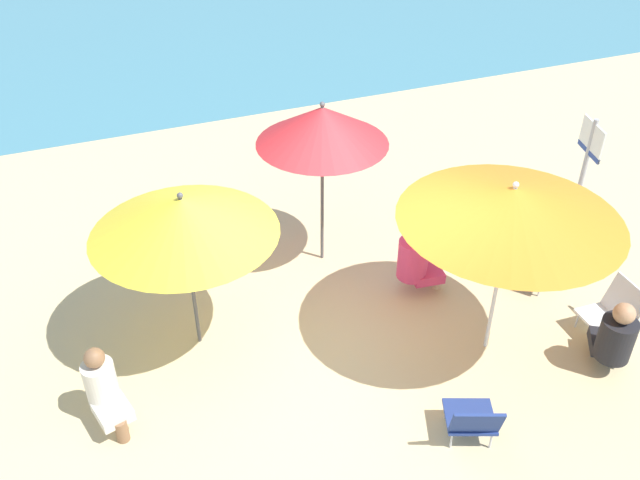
{
  "coord_description": "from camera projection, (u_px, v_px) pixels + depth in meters",
  "views": [
    {
      "loc": [
        -2.18,
        -5.12,
        5.17
      ],
      "look_at": [
        0.14,
        0.8,
        0.7
      ],
      "focal_mm": 38.37,
      "sensor_mm": 36.0,
      "label": 1
    }
  ],
  "objects": [
    {
      "name": "umbrella_yellow",
      "position": [
        183.0,
        216.0,
        6.5
      ],
      "size": [
        1.85,
        1.85,
        1.87
      ],
      "color": "#4C4C51",
      "rests_on": "ground_plane"
    },
    {
      "name": "beach_chair_b",
      "position": [
        614.0,
        311.0,
        7.34
      ],
      "size": [
        0.52,
        0.53,
        0.63
      ],
      "rotation": [
        0.0,
        0.0,
        3.1
      ],
      "color": "white",
      "rests_on": "ground_plane"
    },
    {
      "name": "person_c",
      "position": [
        416.0,
        260.0,
        7.86
      ],
      "size": [
        0.57,
        0.39,
        0.93
      ],
      "rotation": [
        0.0,
        0.0,
        6.17
      ],
      "color": "#DB3866",
      "rests_on": "ground_plane"
    },
    {
      "name": "sea_water",
      "position": [
        135.0,
        0.0,
        18.0
      ],
      "size": [
        40.0,
        16.0,
        0.01
      ],
      "primitive_type": "cube",
      "color": "teal",
      "rests_on": "ground_plane"
    },
    {
      "name": "beach_chair_c",
      "position": [
        473.0,
        420.0,
        6.16
      ],
      "size": [
        0.61,
        0.64,
        0.58
      ],
      "rotation": [
        0.0,
        0.0,
        1.19
      ],
      "color": "navy",
      "rests_on": "ground_plane"
    },
    {
      "name": "umbrella_red",
      "position": [
        322.0,
        125.0,
        7.62
      ],
      "size": [
        1.52,
        1.52,
        2.12
      ],
      "color": "#4C4C51",
      "rests_on": "ground_plane"
    },
    {
      "name": "beach_chair_a",
      "position": [
        532.0,
        259.0,
        8.18
      ],
      "size": [
        0.74,
        0.74,
        0.58
      ],
      "rotation": [
        0.0,
        0.0,
        -2.46
      ],
      "color": "navy",
      "rests_on": "ground_plane"
    },
    {
      "name": "warning_sign",
      "position": [
        584.0,
        171.0,
        7.9
      ],
      "size": [
        0.16,
        0.51,
        1.93
      ],
      "rotation": [
        0.0,
        0.0,
        -0.26
      ],
      "color": "#ADADB2",
      "rests_on": "ground_plane"
    },
    {
      "name": "umbrella_orange",
      "position": [
        512.0,
        204.0,
        6.33
      ],
      "size": [
        2.15,
        2.15,
        2.04
      ],
      "color": "silver",
      "rests_on": "ground_plane"
    },
    {
      "name": "person_a",
      "position": [
        104.0,
        388.0,
        6.29
      ],
      "size": [
        0.39,
        0.54,
        0.88
      ],
      "rotation": [
        0.0,
        0.0,
        4.98
      ],
      "color": "silver",
      "rests_on": "ground_plane"
    },
    {
      "name": "ground_plane",
      "position": [
        335.0,
        333.0,
        7.52
      ],
      "size": [
        40.0,
        40.0,
        0.0
      ],
      "primitive_type": "plane",
      "color": "#D3BC8C"
    },
    {
      "name": "person_b",
      "position": [
        615.0,
        337.0,
        6.87
      ],
      "size": [
        0.52,
        0.58,
        0.88
      ],
      "rotation": [
        0.0,
        0.0,
        1.0
      ],
      "color": "black",
      "rests_on": "ground_plane"
    }
  ]
}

